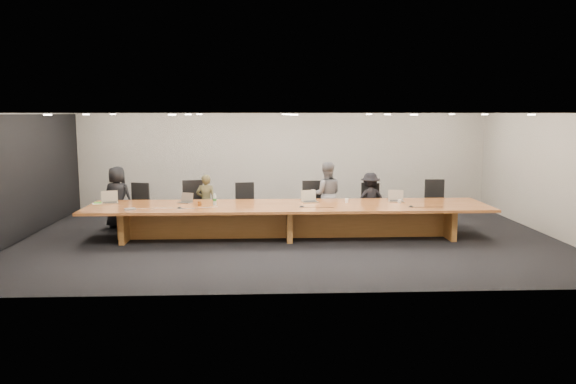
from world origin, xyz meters
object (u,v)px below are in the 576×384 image
at_px(conference_table, 289,215).
at_px(laptop_e, 396,196).
at_px(mic_left, 179,208).
at_px(paper_cup_near, 347,201).
at_px(mic_right, 411,206).
at_px(water_bottle, 215,200).
at_px(laptop_a, 110,197).
at_px(chair_mid_right, 313,204).
at_px(laptop_d, 310,196).
at_px(paper_cup_far, 400,201).
at_px(person_c, 326,194).
at_px(laptop_b, 185,198).
at_px(av_box, 130,209).
at_px(chair_left, 194,204).
at_px(chair_mid_left, 246,205).
at_px(chair_right, 369,205).
at_px(chair_far_right, 436,202).
at_px(amber_mug, 200,204).
at_px(chair_far_left, 136,205).
at_px(person_b, 206,201).
at_px(person_d, 370,199).
at_px(mic_center, 302,206).
at_px(person_a, 118,197).

xyz_separation_m(conference_table, laptop_e, (2.53, 0.34, 0.37)).
xyz_separation_m(conference_table, mic_left, (-2.39, -0.34, 0.24)).
distance_m(paper_cup_near, mic_right, 1.48).
bearing_deg(water_bottle, laptop_a, 171.11).
bearing_deg(chair_mid_right, mic_right, -37.05).
height_order(laptop_d, mic_left, laptop_d).
bearing_deg(mic_right, paper_cup_far, 103.54).
relative_size(person_c, mic_left, 14.42).
xyz_separation_m(laptop_b, av_box, (-1.04, -0.89, -0.10)).
distance_m(person_c, laptop_b, 3.47).
xyz_separation_m(chair_left, paper_cup_far, (4.83, -1.05, 0.20)).
xyz_separation_m(chair_mid_right, laptop_e, (1.89, -0.83, 0.31)).
height_order(chair_mid_left, chair_right, chair_mid_left).
xyz_separation_m(chair_mid_right, paper_cup_near, (0.71, -0.92, 0.22)).
bearing_deg(chair_far_right, paper_cup_near, -154.33).
xyz_separation_m(paper_cup_near, mic_left, (-3.75, -0.59, -0.03)).
height_order(conference_table, av_box, av_box).
distance_m(laptop_e, amber_mug, 4.54).
relative_size(laptop_b, av_box, 1.34).
distance_m(chair_far_left, person_b, 1.71).
relative_size(laptop_b, laptop_d, 0.84).
bearing_deg(chair_far_right, mic_right, -119.90).
xyz_separation_m(chair_mid_left, paper_cup_far, (3.56, -1.09, 0.24)).
bearing_deg(person_d, mic_left, 9.72).
bearing_deg(mic_center, person_a, 160.06).
bearing_deg(chair_mid_left, chair_far_right, -6.38).
height_order(paper_cup_far, av_box, paper_cup_far).
xyz_separation_m(chair_far_right, mic_right, (-1.08, -1.63, 0.18)).
bearing_deg(laptop_a, chair_mid_left, -1.18).
height_order(chair_left, chair_mid_left, chair_left).
bearing_deg(conference_table, paper_cup_near, 10.51).
xyz_separation_m(chair_far_right, person_a, (-7.89, 0.05, 0.18)).
height_order(person_c, person_d, person_c).
distance_m(chair_right, person_d, 0.13).
bearing_deg(water_bottle, person_a, 153.25).
bearing_deg(chair_left, av_box, -134.97).
relative_size(paper_cup_far, mic_center, 0.65).
xyz_separation_m(chair_far_left, paper_cup_far, (6.24, -1.11, 0.23)).
bearing_deg(av_box, chair_far_left, 75.57).
height_order(water_bottle, mic_left, water_bottle).
bearing_deg(paper_cup_far, laptop_a, 177.38).
xyz_separation_m(laptop_b, laptop_d, (2.88, -0.02, 0.02)).
xyz_separation_m(conference_table, mic_right, (2.68, -0.40, 0.24)).
height_order(person_b, laptop_a, person_b).
relative_size(chair_mid_right, person_d, 0.86).
xyz_separation_m(chair_far_left, mic_center, (3.95, -1.54, 0.21)).
height_order(chair_far_right, paper_cup_far, chair_far_right).
distance_m(person_d, laptop_a, 6.23).
xyz_separation_m(chair_mid_right, water_bottle, (-2.31, -1.14, 0.30)).
xyz_separation_m(person_b, person_c, (2.96, 0.05, 0.14)).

